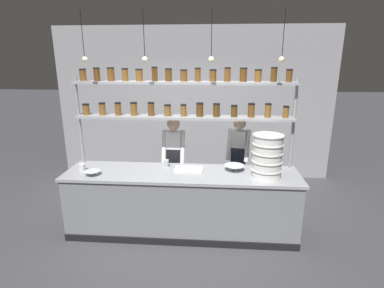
% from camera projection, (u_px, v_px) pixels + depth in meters
% --- Properties ---
extents(ground_plane, '(40.00, 40.00, 0.00)m').
position_uv_depth(ground_plane, '(182.00, 231.00, 4.41)').
color(ground_plane, '#3D3D42').
extents(back_wall, '(5.66, 0.12, 3.08)m').
position_uv_depth(back_wall, '(193.00, 104.00, 6.20)').
color(back_wall, '#939399').
rests_on(back_wall, ground_plane).
extents(prep_counter, '(3.26, 0.76, 0.92)m').
position_uv_depth(prep_counter, '(182.00, 202.00, 4.28)').
color(prep_counter, gray).
rests_on(prep_counter, ground_plane).
extents(spice_shelf_unit, '(3.14, 0.28, 2.34)m').
position_uv_depth(spice_shelf_unit, '(183.00, 101.00, 4.22)').
color(spice_shelf_unit, '#999BA0').
rests_on(spice_shelf_unit, ground_plane).
extents(chef_left, '(0.36, 0.28, 1.59)m').
position_uv_depth(chef_left, '(174.00, 160.00, 4.73)').
color(chef_left, black).
rests_on(chef_left, ground_plane).
extents(chef_center, '(0.40, 0.33, 1.57)m').
position_uv_depth(chef_center, '(238.00, 158.00, 4.85)').
color(chef_center, black).
rests_on(chef_center, ground_plane).
extents(container_stack, '(0.40, 0.40, 0.58)m').
position_uv_depth(container_stack, '(267.00, 156.00, 3.92)').
color(container_stack, white).
rests_on(container_stack, prep_counter).
extents(cutting_board, '(0.40, 0.26, 0.02)m').
position_uv_depth(cutting_board, '(189.00, 169.00, 4.24)').
color(cutting_board, silver).
rests_on(cutting_board, prep_counter).
extents(prep_bowl_near_left, '(0.28, 0.28, 0.08)m').
position_uv_depth(prep_bowl_near_left, '(234.00, 168.00, 4.22)').
color(prep_bowl_near_left, silver).
rests_on(prep_bowl_near_left, prep_counter).
extents(prep_bowl_center_front, '(0.22, 0.22, 0.06)m').
position_uv_depth(prep_bowl_center_front, '(92.00, 173.00, 4.06)').
color(prep_bowl_center_front, silver).
rests_on(prep_bowl_center_front, prep_counter).
extents(serving_cup_front, '(0.07, 0.07, 0.10)m').
position_uv_depth(serving_cup_front, '(166.00, 163.00, 4.38)').
color(serving_cup_front, '#B2B7BC').
rests_on(serving_cup_front, prep_counter).
extents(serving_cup_by_board, '(0.09, 0.09, 0.10)m').
position_uv_depth(serving_cup_by_board, '(82.00, 167.00, 4.22)').
color(serving_cup_by_board, silver).
rests_on(serving_cup_by_board, prep_counter).
extents(pendant_light_row, '(2.55, 0.07, 0.63)m').
position_uv_depth(pendant_light_row, '(179.00, 57.00, 3.74)').
color(pendant_light_row, black).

